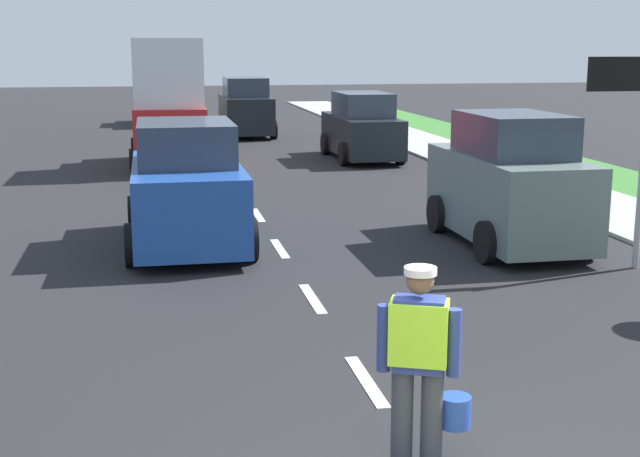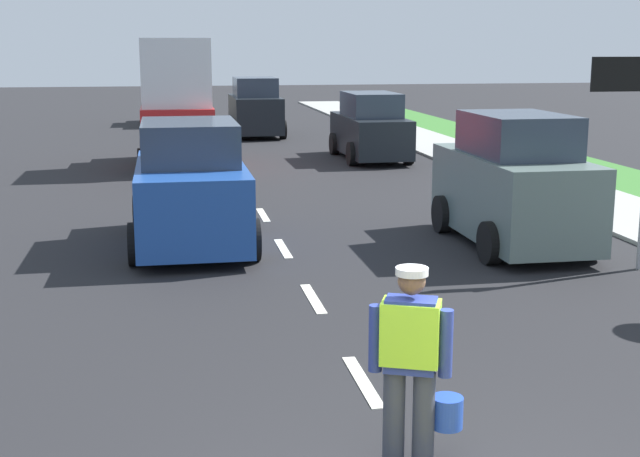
% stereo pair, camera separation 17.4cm
% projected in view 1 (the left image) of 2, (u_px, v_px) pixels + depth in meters
% --- Properties ---
extents(ground_plane, '(96.00, 96.00, 0.00)m').
position_uv_depth(ground_plane, '(220.00, 158.00, 26.46)').
color(ground_plane, black).
extents(sidewalk_right, '(2.40, 72.00, 0.14)m').
position_uv_depth(sidewalk_right, '(629.00, 218.00, 17.25)').
color(sidewalk_right, '#9E9E99').
rests_on(sidewalk_right, ground).
extents(lane_center_line, '(0.14, 46.40, 0.01)m').
position_uv_depth(lane_center_line, '(210.00, 143.00, 30.49)').
color(lane_center_line, silver).
rests_on(lane_center_line, ground).
extents(road_worker, '(0.76, 0.44, 1.67)m').
position_uv_depth(road_worker, '(421.00, 357.00, 6.94)').
color(road_worker, '#383D4C').
rests_on(road_worker, ground).
extents(lane_direction_sign, '(1.16, 0.11, 3.20)m').
position_uv_depth(lane_direction_sign, '(632.00, 111.00, 12.88)').
color(lane_direction_sign, gray).
rests_on(lane_direction_sign, ground).
extents(delivery_truck, '(2.16, 4.60, 3.54)m').
position_uv_depth(delivery_truck, '(168.00, 109.00, 24.16)').
color(delivery_truck, red).
rests_on(delivery_truck, ground).
extents(car_parked_far, '(1.88, 4.24, 1.99)m').
position_uv_depth(car_parked_far, '(362.00, 128.00, 25.95)').
color(car_parked_far, black).
rests_on(car_parked_far, ground).
extents(car_oncoming_third, '(1.89, 4.27, 2.01)m').
position_uv_depth(car_oncoming_third, '(160.00, 102.00, 37.60)').
color(car_oncoming_third, gray).
rests_on(car_oncoming_third, ground).
extents(car_parked_curbside, '(1.88, 3.88, 2.25)m').
position_uv_depth(car_parked_curbside, '(509.00, 184.00, 14.77)').
color(car_parked_curbside, slate).
rests_on(car_parked_curbside, ground).
extents(car_outgoing_far, '(1.98, 3.91, 2.18)m').
position_uv_depth(car_outgoing_far, '(246.00, 109.00, 32.55)').
color(car_outgoing_far, black).
rests_on(car_outgoing_far, ground).
extents(car_oncoming_lead, '(2.04, 4.05, 2.11)m').
position_uv_depth(car_oncoming_lead, '(187.00, 189.00, 14.71)').
color(car_oncoming_lead, '#1E4799').
rests_on(car_oncoming_lead, ground).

